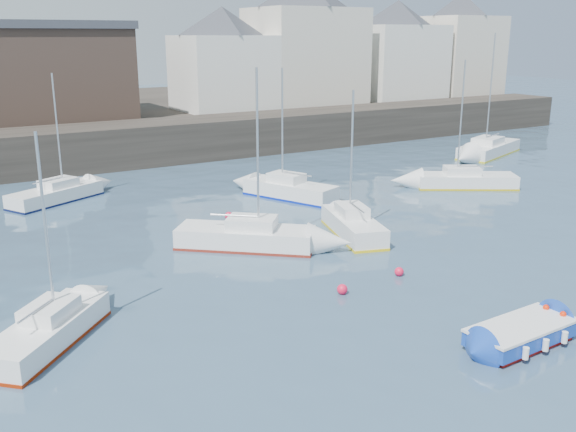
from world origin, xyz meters
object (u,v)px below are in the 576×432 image
sailboat_f (290,189)px  buoy_near (342,294)px  sailboat_g (489,148)px  sailboat_a (48,330)px  sailboat_d (466,180)px  sailboat_h (56,194)px  buoy_far (229,219)px  blue_dinghy (521,333)px  sailboat_c (353,225)px  sailboat_b (246,236)px  buoy_mid (399,276)px

sailboat_f → buoy_near: 14.81m
sailboat_g → buoy_near: 32.02m
sailboat_a → sailboat_d: size_ratio=0.84×
sailboat_h → buoy_far: size_ratio=17.10×
sailboat_a → sailboat_d: 28.56m
blue_dinghy → sailboat_a: 14.84m
sailboat_c → sailboat_f: (1.19, 7.88, 0.00)m
sailboat_b → sailboat_h: size_ratio=1.10×
sailboat_a → sailboat_c: (15.02, 4.21, 0.06)m
sailboat_a → sailboat_h: (4.10, 18.34, 0.01)m
sailboat_b → sailboat_f: sailboat_b is taller
sailboat_a → buoy_mid: size_ratio=17.89×
sailboat_c → blue_dinghy: bearing=-101.1°
sailboat_f → sailboat_g: bearing=10.1°
sailboat_a → buoy_near: (10.29, -1.48, -0.47)m
sailboat_a → sailboat_h: sailboat_h is taller
sailboat_g → buoy_mid: 29.27m
sailboat_b → buoy_mid: size_ratio=21.67×
sailboat_b → sailboat_c: bearing=-10.9°
sailboat_c → sailboat_d: (12.20, 4.45, -0.05)m
sailboat_a → buoy_near: 10.41m
sailboat_d → sailboat_h: bearing=157.3°
sailboat_f → sailboat_c: bearing=-98.6°
sailboat_a → sailboat_b: sailboat_b is taller
buoy_mid → blue_dinghy: bearing=-95.9°
sailboat_h → buoy_mid: 21.56m
blue_dinghy → buoy_mid: bearing=84.1°
sailboat_c → sailboat_g: (22.21, 11.62, 0.01)m
blue_dinghy → sailboat_b: size_ratio=0.47×
blue_dinghy → sailboat_f: size_ratio=0.50×
sailboat_c → sailboat_d: size_ratio=0.87×
sailboat_a → sailboat_f: bearing=36.7°
buoy_far → sailboat_a: bearing=-138.5°
sailboat_b → sailboat_f: (6.48, 6.86, 0.01)m
buoy_mid → sailboat_b: bearing=119.8°
sailboat_f → buoy_near: size_ratio=18.74×
sailboat_d → sailboat_g: sailboat_g is taller
blue_dinghy → sailboat_c: 12.14m
sailboat_c → sailboat_g: sailboat_g is taller
buoy_mid → sailboat_g: bearing=35.4°
sailboat_g → sailboat_a: bearing=-157.0°
sailboat_b → sailboat_d: bearing=11.1°
sailboat_f → sailboat_g: (21.02, 3.74, 0.01)m
sailboat_c → buoy_near: 7.42m
buoy_far → sailboat_b: bearing=-106.3°
sailboat_f → sailboat_d: bearing=-17.3°
sailboat_f → buoy_far: size_ratio=17.68×
sailboat_h → buoy_far: sailboat_h is taller
sailboat_b → sailboat_f: size_ratio=1.07×
buoy_far → sailboat_d: bearing=-4.0°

